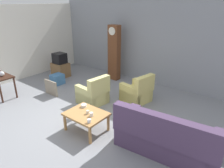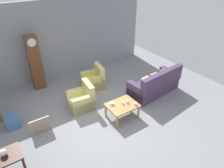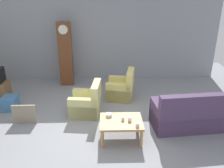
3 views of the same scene
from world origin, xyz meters
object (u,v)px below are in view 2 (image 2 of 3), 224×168
at_px(armchair_olive_near, 82,100).
at_px(coffee_table_wood, 122,106).
at_px(framed_picture_leaning, 40,126).
at_px(bowl_white_stacked, 112,104).
at_px(armchair_olive_far, 93,80).
at_px(couch_floral, 155,85).
at_px(cup_blue_rimmed, 135,104).
at_px(grandfather_clock, 35,63).
at_px(cup_cream_tall, 123,103).
at_px(cup_white_porcelain, 127,102).
at_px(glass_dome_cloche, 3,153).
at_px(storage_box_blue, 13,121).

bearing_deg(armchair_olive_near, coffee_table_wood, -53.83).
distance_m(armchair_olive_near, coffee_table_wood, 1.46).
xyz_separation_m(framed_picture_leaning, bowl_white_stacked, (2.15, -0.55, 0.26)).
bearing_deg(armchair_olive_far, armchair_olive_near, -136.36).
distance_m(couch_floral, cup_blue_rimmed, 1.69).
xyz_separation_m(armchair_olive_near, cup_blue_rimmed, (1.20, -1.42, 0.21)).
xyz_separation_m(armchair_olive_far, grandfather_clock, (-1.82, 1.17, 0.78)).
distance_m(coffee_table_wood, cup_cream_tall, 0.12).
xyz_separation_m(armchair_olive_near, cup_cream_tall, (0.90, -1.16, 0.21)).
distance_m(framed_picture_leaning, cup_white_porcelain, 2.74).
height_order(coffee_table_wood, bowl_white_stacked, bowl_white_stacked).
bearing_deg(bowl_white_stacked, armchair_olive_near, 120.84).
bearing_deg(bowl_white_stacked, armchair_olive_far, 77.92).
distance_m(armchair_olive_far, framed_picture_leaning, 2.91).
height_order(framed_picture_leaning, glass_dome_cloche, glass_dome_cloche).
xyz_separation_m(coffee_table_wood, glass_dome_cloche, (-3.44, -0.31, 0.42)).
bearing_deg(glass_dome_cloche, cup_cream_tall, 5.25).
xyz_separation_m(grandfather_clock, storage_box_blue, (-1.37, -1.80, -0.89)).
xyz_separation_m(framed_picture_leaning, cup_white_porcelain, (2.61, -0.76, 0.27)).
relative_size(armchair_olive_near, bowl_white_stacked, 6.38).
relative_size(armchair_olive_far, cup_cream_tall, 11.08).
bearing_deg(storage_box_blue, glass_dome_cloche, -102.24).
height_order(grandfather_clock, storage_box_blue, grandfather_clock).
xyz_separation_m(armchair_olive_near, armchair_olive_far, (1.00, 0.95, 0.00)).
xyz_separation_m(storage_box_blue, bowl_white_stacked, (2.78, -1.31, 0.32)).
xyz_separation_m(storage_box_blue, cup_white_porcelain, (3.24, -1.52, 0.33)).
relative_size(armchair_olive_near, glass_dome_cloche, 5.72).
xyz_separation_m(couch_floral, armchair_olive_near, (-2.74, 0.75, -0.05)).
bearing_deg(cup_white_porcelain, armchair_olive_far, 91.43).
bearing_deg(coffee_table_wood, bowl_white_stacked, 144.53).
relative_size(framed_picture_leaning, glass_dome_cloche, 3.73).
distance_m(grandfather_clock, bowl_white_stacked, 3.46).
height_order(couch_floral, cup_cream_tall, couch_floral).
height_order(couch_floral, storage_box_blue, couch_floral).
relative_size(couch_floral, grandfather_clock, 1.01).
xyz_separation_m(couch_floral, armchair_olive_far, (-1.74, 1.70, -0.05)).
relative_size(storage_box_blue, cup_cream_tall, 5.27).
bearing_deg(grandfather_clock, framed_picture_leaning, -106.15).
bearing_deg(glass_dome_cloche, storage_box_blue, 77.76).
bearing_deg(glass_dome_cloche, cup_white_porcelain, 4.55).
xyz_separation_m(armchair_olive_far, coffee_table_wood, (-0.14, -2.13, 0.10)).
bearing_deg(bowl_white_stacked, couch_floral, 6.12).
bearing_deg(storage_box_blue, cup_blue_rimmed, -27.34).
xyz_separation_m(coffee_table_wood, cup_cream_tall, (0.04, 0.01, 0.11)).
xyz_separation_m(cup_cream_tall, bowl_white_stacked, (-0.32, 0.18, -0.01)).
distance_m(coffee_table_wood, cup_blue_rimmed, 0.43).
bearing_deg(framed_picture_leaning, coffee_table_wood, -17.15).
bearing_deg(cup_blue_rimmed, couch_floral, 23.62).
xyz_separation_m(coffee_table_wood, storage_box_blue, (-3.05, 1.51, -0.22)).
xyz_separation_m(armchair_olive_near, framed_picture_leaning, (-1.56, -0.43, -0.05)).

